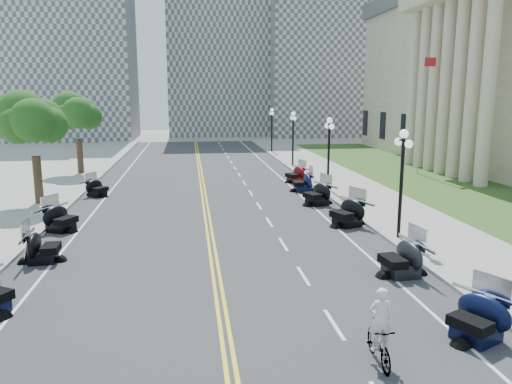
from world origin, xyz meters
name	(u,v)px	position (x,y,z in m)	size (l,w,h in m)	color
ground	(217,280)	(0.00, 0.00, 0.00)	(160.00, 160.00, 0.00)	gray
road	(207,215)	(0.00, 10.00, 0.00)	(16.00, 90.00, 0.01)	#333335
centerline_yellow_a	(205,215)	(-0.12, 10.00, 0.01)	(0.12, 90.00, 0.00)	yellow
centerline_yellow_b	(209,215)	(0.12, 10.00, 0.01)	(0.12, 90.00, 0.00)	yellow
edge_line_north	(319,212)	(6.40, 10.00, 0.01)	(0.12, 90.00, 0.00)	white
edge_line_south	(88,219)	(-6.40, 10.00, 0.01)	(0.12, 90.00, 0.00)	white
lane_dash_5	(334,324)	(3.20, -4.00, 0.01)	(0.12, 2.00, 0.00)	white
lane_dash_6	(303,276)	(3.20, 0.00, 0.01)	(0.12, 2.00, 0.00)	white
lane_dash_7	(283,244)	(3.20, 4.00, 0.01)	(0.12, 2.00, 0.00)	white
lane_dash_8	(269,222)	(3.20, 8.00, 0.01)	(0.12, 2.00, 0.00)	white
lane_dash_9	(259,206)	(3.20, 12.00, 0.01)	(0.12, 2.00, 0.00)	white
lane_dash_10	(251,193)	(3.20, 16.00, 0.01)	(0.12, 2.00, 0.00)	white
lane_dash_11	(244,183)	(3.20, 20.00, 0.01)	(0.12, 2.00, 0.00)	white
lane_dash_12	(239,175)	(3.20, 24.00, 0.01)	(0.12, 2.00, 0.00)	white
lane_dash_13	(235,168)	(3.20, 28.00, 0.01)	(0.12, 2.00, 0.00)	white
lane_dash_14	(231,162)	(3.20, 32.00, 0.01)	(0.12, 2.00, 0.00)	white
lane_dash_15	(228,157)	(3.20, 36.00, 0.01)	(0.12, 2.00, 0.00)	white
lane_dash_16	(225,153)	(3.20, 40.00, 0.01)	(0.12, 2.00, 0.00)	white
lane_dash_17	(223,149)	(3.20, 44.00, 0.01)	(0.12, 2.00, 0.00)	white
lane_dash_18	(221,146)	(3.20, 48.00, 0.01)	(0.12, 2.00, 0.00)	white
lane_dash_19	(219,143)	(3.20, 52.00, 0.01)	(0.12, 2.00, 0.00)	white
sidewalk_north	(387,208)	(10.50, 10.00, 0.07)	(5.00, 90.00, 0.15)	#9E9991
sidewalk_south	(8,220)	(-10.50, 10.00, 0.07)	(5.00, 90.00, 0.15)	#9E9991
lawn	(434,183)	(17.50, 18.00, 0.05)	(9.00, 60.00, 0.10)	#356023
distant_block_a	(70,51)	(-18.00, 62.00, 13.00)	(18.00, 14.00, 26.00)	gray
distant_block_b	(217,43)	(4.00, 68.00, 15.00)	(16.00, 12.00, 30.00)	gray
distant_block_c	(328,68)	(22.00, 65.00, 11.00)	(20.00, 14.00, 22.00)	gray
street_lamp_2	(401,185)	(8.60, 4.00, 2.60)	(0.50, 1.20, 4.90)	black
street_lamp_3	(329,154)	(8.60, 16.00, 2.60)	(0.50, 1.20, 4.90)	black
street_lamp_4	(293,139)	(8.60, 28.00, 2.60)	(0.50, 1.20, 4.90)	black
street_lamp_5	(272,130)	(8.60, 40.00, 2.60)	(0.50, 1.20, 4.90)	black
flagpole	(421,115)	(18.00, 22.00, 5.00)	(1.10, 0.20, 10.00)	silver
tree_3	(33,127)	(-10.00, 14.00, 4.75)	(4.80, 4.80, 9.20)	#235619
tree_4	(77,118)	(-10.00, 26.00, 4.75)	(4.80, 4.80, 9.20)	#235619
motorcycle_n_4	(477,316)	(6.78, -5.42, 0.71)	(2.02, 2.02, 1.42)	black
motorcycle_n_5	(401,257)	(6.78, -0.44, 0.75)	(2.14, 2.14, 1.50)	black
motorcycle_n_7	(347,211)	(7.03, 6.75, 0.78)	(2.23, 2.23, 1.56)	black
motorcycle_n_8	(317,193)	(6.75, 11.78, 0.76)	(2.17, 2.17, 1.52)	black
motorcycle_n_9	(303,181)	(6.85, 16.13, 0.72)	(2.05, 2.05, 1.44)	black
motorcycle_n_10	(296,174)	(7.11, 19.76, 0.69)	(1.99, 1.99, 1.39)	#590A0C
motorcycle_s_6	(42,245)	(-6.80, 2.93, 0.70)	(2.00, 2.00, 1.40)	black
motorcycle_s_7	(60,217)	(-7.24, 7.65, 0.72)	(2.05, 2.05, 1.43)	black
motorcycle_s_9	(97,187)	(-6.99, 16.25, 0.63)	(1.80, 1.80, 1.26)	black
bicycle	(379,344)	(3.68, -6.22, 0.53)	(0.50, 1.77, 1.06)	#A51414
cyclist_rider	(381,292)	(3.68, -6.22, 1.89)	(0.60, 0.40, 1.66)	white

